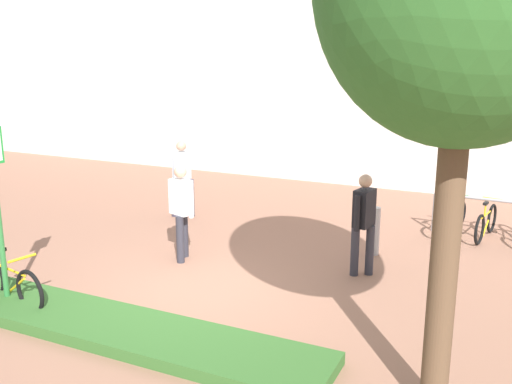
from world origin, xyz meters
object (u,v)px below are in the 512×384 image
(bollard_steel, at_px, (375,231))
(person_suited_navy, at_px, (364,218))
(bike_at_sign, at_px, (11,282))
(person_casual_tan, at_px, (181,207))
(person_shirt_white, at_px, (182,174))
(bike_rack_cluster, at_px, (486,221))

(bollard_steel, distance_m, person_suited_navy, 1.20)
(bike_at_sign, height_order, bollard_steel, bollard_steel)
(bike_at_sign, height_order, person_casual_tan, person_casual_tan)
(bollard_steel, bearing_deg, person_shirt_white, 171.80)
(bike_at_sign, xyz_separation_m, bollard_steel, (4.31, 4.42, 0.10))
(person_casual_tan, relative_size, person_suited_navy, 1.00)
(bike_at_sign, bearing_deg, person_shirt_white, 92.75)
(person_shirt_white, height_order, person_suited_navy, same)
(bollard_steel, xyz_separation_m, person_suited_navy, (0.05, -1.07, 0.53))
(bollard_steel, relative_size, person_suited_navy, 0.52)
(person_shirt_white, bearing_deg, person_casual_tan, -57.80)
(person_shirt_white, bearing_deg, bike_at_sign, -87.25)
(bike_rack_cluster, height_order, person_casual_tan, person_casual_tan)
(bike_rack_cluster, bearing_deg, person_casual_tan, -143.05)
(bike_at_sign, xyz_separation_m, person_casual_tan, (1.26, 2.69, 0.63))
(person_casual_tan, xyz_separation_m, person_suited_navy, (3.10, 0.66, 0.00))
(bike_at_sign, bearing_deg, person_suited_navy, 37.54)
(bike_rack_cluster, xyz_separation_m, person_shirt_white, (-6.32, -1.25, 0.63))
(bike_at_sign, distance_m, person_suited_navy, 5.53)
(person_shirt_white, bearing_deg, bike_rack_cluster, 11.14)
(person_shirt_white, relative_size, person_suited_navy, 1.00)
(bollard_steel, bearing_deg, bike_at_sign, -134.30)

